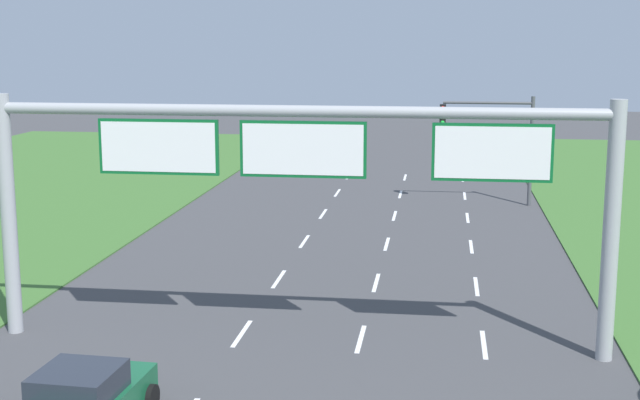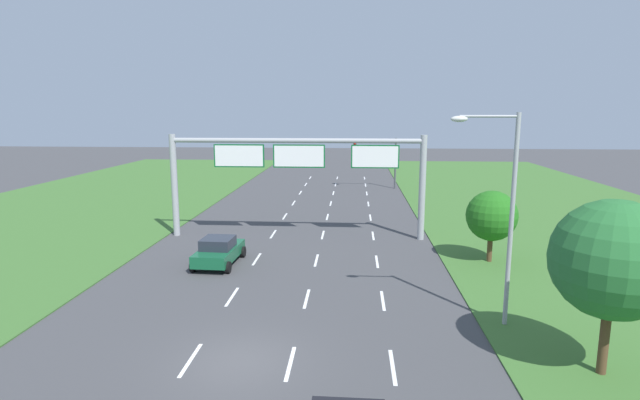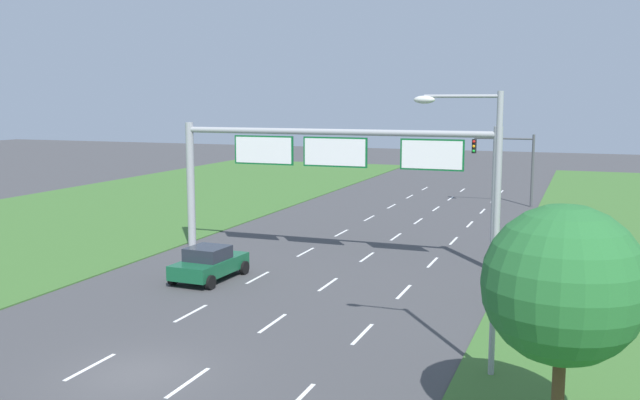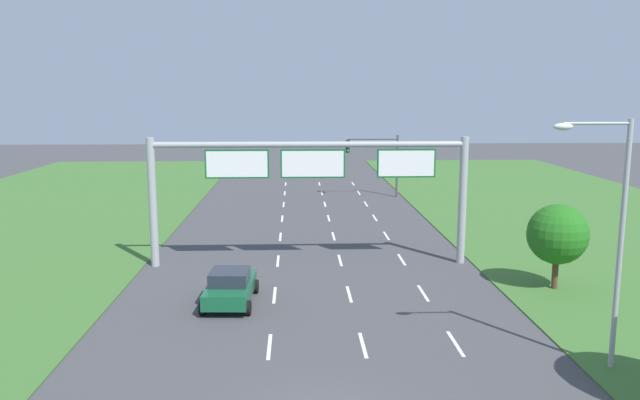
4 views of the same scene
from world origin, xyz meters
The scene contains 5 objects.
lane_dashes_inner_left centered at (-1.75, 15.00, 0.00)m, with size 0.14×68.40×0.01m.
lane_dashes_inner_right centered at (1.75, 15.00, 0.00)m, with size 0.14×68.40×0.01m.
lane_dashes_slip centered at (5.25, 15.00, 0.00)m, with size 0.14×68.40×0.01m.
sign_gantry centered at (0.13, 17.26, 4.97)m, with size 17.24×0.44×7.00m.
traffic_light_mast centered at (6.51, 39.58, 3.87)m, with size 4.76×0.49×5.60m.
Camera 1 is at (3.91, -6.41, 8.60)m, focal length 50.00 mm.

